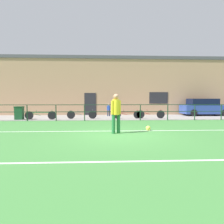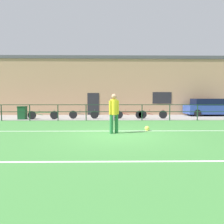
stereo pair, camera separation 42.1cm
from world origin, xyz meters
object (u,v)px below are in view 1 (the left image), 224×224
at_px(soccer_ball_spare, 148,128).
at_px(bicycle_parked_3, 127,114).
at_px(player_striker, 116,111).
at_px(spectator_child, 109,109).
at_px(bicycle_parked_2, 40,115).
at_px(bicycle_parked_0, 82,115).
at_px(parked_car_red, 204,107).
at_px(bicycle_parked_1, 151,114).
at_px(trash_bin_0, 19,113).

distance_m(soccer_ball_spare, bicycle_parked_3, 6.00).
height_order(player_striker, bicycle_parked_3, player_striker).
bearing_deg(soccer_ball_spare, bicycle_parked_3, 92.84).
relative_size(spectator_child, bicycle_parked_3, 0.50).
bearing_deg(bicycle_parked_2, bicycle_parked_0, 8.84).
height_order(spectator_child, bicycle_parked_2, spectator_child).
bearing_deg(player_striker, spectator_child, 64.50).
distance_m(soccer_ball_spare, parked_car_red, 11.29).
bearing_deg(bicycle_parked_1, player_striker, -115.26).
distance_m(player_striker, bicycle_parked_3, 6.90).
bearing_deg(player_striker, bicycle_parked_2, 103.81).
height_order(bicycle_parked_0, bicycle_parked_3, bicycle_parked_0).
relative_size(soccer_ball_spare, spectator_child, 0.21).
distance_m(player_striker, bicycle_parked_2, 8.14).
height_order(player_striker, bicycle_parked_0, player_striker).
distance_m(soccer_ball_spare, spectator_child, 8.59).
distance_m(bicycle_parked_1, bicycle_parked_2, 8.34).
relative_size(player_striker, trash_bin_0, 1.82).
bearing_deg(bicycle_parked_0, trash_bin_0, -175.53).
bearing_deg(spectator_child, parked_car_red, 167.18).
xyz_separation_m(parked_car_red, bicycle_parked_3, (-7.46, -2.72, -0.42)).
height_order(spectator_child, bicycle_parked_3, spectator_child).
bearing_deg(trash_bin_0, player_striker, -43.48).
relative_size(bicycle_parked_0, bicycle_parked_1, 1.02).
relative_size(soccer_ball_spare, parked_car_red, 0.06).
xyz_separation_m(parked_car_red, trash_bin_0, (-15.52, -3.08, -0.24)).
bearing_deg(player_striker, trash_bin_0, 110.93).
distance_m(player_striker, parked_car_red, 12.92).
bearing_deg(spectator_child, bicycle_parked_2, 14.58).
height_order(parked_car_red, bicycle_parked_3, parked_car_red).
bearing_deg(player_striker, parked_car_red, 21.44).
bearing_deg(bicycle_parked_0, spectator_child, 48.38).
distance_m(soccer_ball_spare, trash_bin_0, 10.09).
height_order(bicycle_parked_1, bicycle_parked_2, bicycle_parked_1).
bearing_deg(player_striker, soccer_ball_spare, -1.16).
height_order(soccer_ball_spare, bicycle_parked_0, bicycle_parked_0).
xyz_separation_m(player_striker, trash_bin_0, (-6.72, 6.38, -0.49)).
height_order(spectator_child, bicycle_parked_1, spectator_child).
bearing_deg(bicycle_parked_1, bicycle_parked_2, -176.81).
height_order(soccer_ball_spare, bicycle_parked_1, bicycle_parked_1).
relative_size(parked_car_red, bicycle_parked_0, 1.82).
distance_m(soccer_ball_spare, bicycle_parked_0, 7.10).
bearing_deg(parked_car_red, soccer_ball_spare, -129.45).
distance_m(bicycle_parked_0, bicycle_parked_3, 3.51).
distance_m(bicycle_parked_3, trash_bin_0, 8.07).
relative_size(parked_car_red, bicycle_parked_3, 1.89).
bearing_deg(bicycle_parked_3, spectator_child, 119.26).
bearing_deg(soccer_ball_spare, bicycle_parked_0, 122.43).
height_order(spectator_child, bicycle_parked_0, spectator_child).
xyz_separation_m(bicycle_parked_1, bicycle_parked_2, (-8.33, -0.46, -0.00)).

